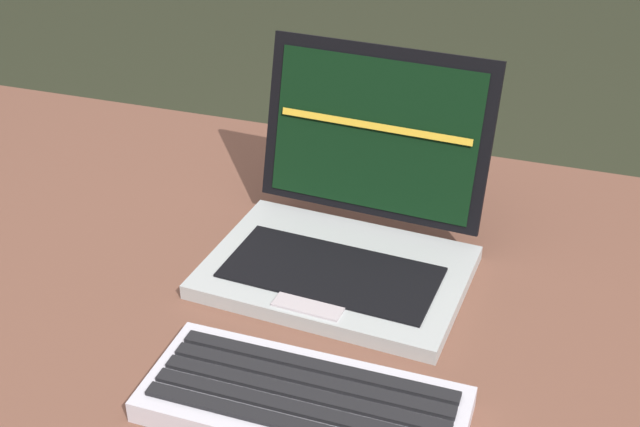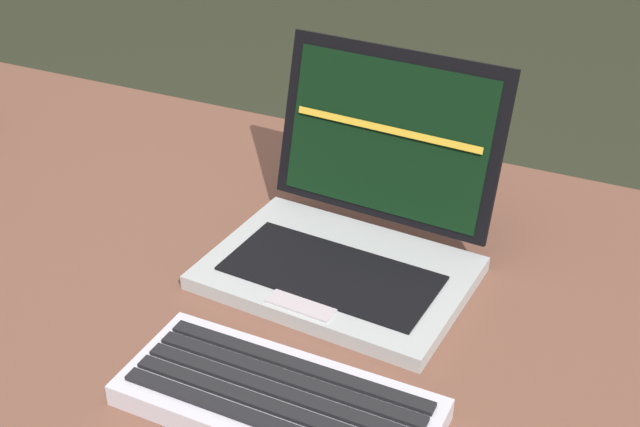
% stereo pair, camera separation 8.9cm
% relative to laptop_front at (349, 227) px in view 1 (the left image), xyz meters
% --- Properties ---
extents(desk, '(1.74, 0.77, 0.72)m').
position_rel_laptop_front_xyz_m(desk, '(-0.10, -0.05, -0.13)').
color(desk, brown).
rests_on(desk, ground).
extents(laptop_front, '(0.31, 0.28, 0.23)m').
position_rel_laptop_front_xyz_m(laptop_front, '(0.00, 0.00, 0.00)').
color(laptop_front, '#B6BDBC').
rests_on(laptop_front, desk).
extents(external_keyboard, '(0.30, 0.13, 0.03)m').
position_rel_laptop_front_xyz_m(external_keyboard, '(0.03, -0.25, -0.03)').
color(external_keyboard, silver).
rests_on(external_keyboard, desk).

